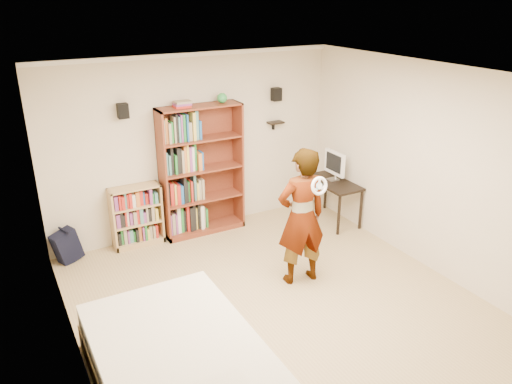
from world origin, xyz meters
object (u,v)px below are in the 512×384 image
daybed (180,362)px  person (301,217)px  computer_desk (332,201)px  tall_bookshelf (202,171)px  low_bookshelf (137,216)px

daybed → person: 2.39m
computer_desk → daybed: bearing=-146.0°
person → tall_bookshelf: bearing=-69.5°
daybed → person: bearing=28.2°
tall_bookshelf → low_bookshelf: size_ratio=2.17×
low_bookshelf → person: size_ratio=0.51×
tall_bookshelf → person: (0.52, -1.92, -0.10)m
tall_bookshelf → low_bookshelf: bearing=177.5°
computer_desk → person: bearing=-139.0°
tall_bookshelf → person: tall_bookshelf is taller
computer_desk → daybed: computer_desk is taller
tall_bookshelf → daybed: tall_bookshelf is taller
low_bookshelf → daybed: low_bookshelf is taller
tall_bookshelf → computer_desk: tall_bookshelf is taller
daybed → tall_bookshelf: bearing=63.1°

